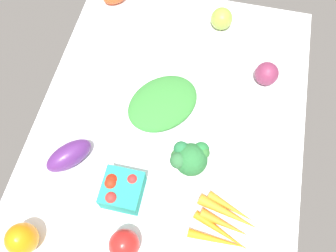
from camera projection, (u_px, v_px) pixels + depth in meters
tablecloth at (168, 130)px, 100.60cm from camera, size 104.00×76.00×2.00cm
berry_basket at (122, 190)px, 88.34cm from camera, size 9.84×9.84×7.87cm
leafy_greens_clump at (163, 103)px, 100.82cm from camera, size 27.19×26.51×4.38cm
carrot_bunch at (225, 222)px, 87.35cm from camera, size 13.53×17.24×2.97cm
eggplant at (69, 155)px, 92.91cm from camera, size 13.84×13.32×6.32cm
red_onion_center at (267, 74)px, 103.56cm from camera, size 7.00×7.00×7.00cm
heirloom_tomato_green at (222, 19)px, 112.59cm from camera, size 6.99×6.99×6.99cm
bell_pepper_orange at (22, 239)px, 82.47cm from camera, size 7.96×7.96×9.09cm
bell_pepper_red at (124, 245)px, 82.32cm from camera, size 8.16×8.16×8.27cm
broccoli_head at (190, 158)px, 87.29cm from camera, size 8.91×9.43×12.23cm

